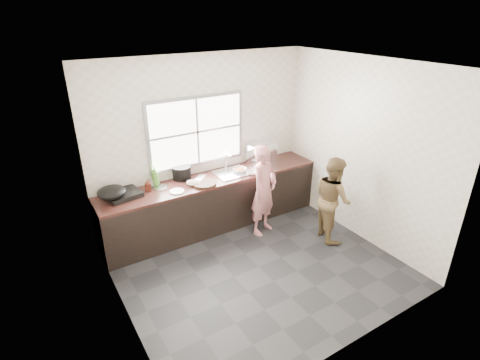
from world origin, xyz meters
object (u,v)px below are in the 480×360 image
bottle_green (155,176)px  bottle_brown_short (185,172)px  bowl_crabs (240,170)px  bottle_brown_tall (148,185)px  wok (112,192)px  cutting_board (204,183)px  black_pot (182,173)px  person_side (333,198)px  plate_food (177,191)px  pot_lid_right (160,187)px  burner (123,194)px  bowl_mince (193,183)px  bowl_held (252,172)px  dish_rack (262,153)px  woman (264,193)px  pot_lid_left (120,197)px  glass_jar (153,183)px

bottle_green → bottle_brown_short: size_ratio=1.64×
bottle_green → bottle_brown_short: bottle_green is taller
bowl_crabs → bottle_brown_tall: size_ratio=1.04×
wok → cutting_board: bearing=-8.3°
black_pot → bottle_brown_short: black_pot is taller
person_side → plate_food: size_ratio=6.27×
pot_lid_right → bottle_green: bearing=101.1°
bottle_brown_short → burner: (-1.01, -0.10, -0.06)m
black_pot → bottle_brown_tall: bearing=-167.0°
cutting_board → bowl_mince: 0.16m
bottle_brown_tall → plate_food: bearing=-37.1°
person_side → bowl_held: size_ratio=6.14×
bottle_brown_short → dish_rack: bearing=-4.1°
bottle_brown_short → woman: bearing=-39.6°
pot_lid_right → pot_lid_left: bearing=-179.7°
glass_jar → dish_rack: 1.91m
bottle_brown_short → bowl_held: bearing=-24.6°
person_side → bowl_mince: size_ratio=6.97×
plate_food → bottle_brown_tall: size_ratio=1.25×
cutting_board → pot_lid_left: bearing=168.6°
glass_jar → bottle_brown_short: bearing=0.0°
woman → bottle_brown_short: size_ratio=7.31×
bottle_green → pot_lid_right: 0.19m
bowl_mince → wok: size_ratio=0.48×
bottle_brown_short → pot_lid_left: bottle_brown_short is taller
bottle_brown_tall → pot_lid_left: bottle_brown_tall is taller
bottle_green → pot_lid_right: (0.02, -0.12, -0.15)m
pot_lid_left → bowl_mince: bearing=-8.8°
bowl_crabs → burner: burner is taller
cutting_board → burner: size_ratio=0.83×
pot_lid_left → plate_food: bearing=-18.9°
bottle_brown_tall → bottle_brown_short: bearing=11.9°
glass_jar → person_side: bearing=-32.5°
cutting_board → glass_jar: glass_jar is taller
bowl_crabs → wok: wok is taller
dish_rack → bottle_brown_tall: bearing=168.8°
black_pot → dish_rack: (1.43, -0.10, 0.07)m
black_pot → pot_lid_right: 0.44m
dish_rack → pot_lid_left: bearing=168.5°
woman → glass_jar: (-1.48, 0.78, 0.23)m
glass_jar → pot_lid_right: (0.07, -0.13, -0.04)m
bottle_brown_tall → wok: (-0.52, -0.05, 0.05)m
plate_food → wok: 0.89m
woman → burner: bearing=138.1°
bowl_crabs → wok: size_ratio=0.44×
plate_food → pot_lid_left: 0.79m
pot_lid_right → bowl_crabs: bearing=-5.5°
woman → plate_food: bearing=140.0°
black_pot → bottle_green: (-0.43, -0.01, 0.05)m
bowl_mince → bottle_brown_short: 0.30m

